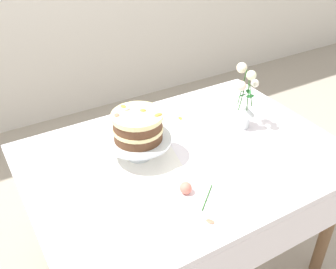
{
  "coord_description": "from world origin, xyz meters",
  "views": [
    {
      "loc": [
        -0.78,
        -1.18,
        1.8
      ],
      "look_at": [
        -0.07,
        0.03,
        0.86
      ],
      "focal_mm": 42.05,
      "sensor_mm": 36.0,
      "label": 1
    }
  ],
  "objects_px": {
    "dining_table": "(187,173)",
    "flower_vase": "(245,102)",
    "layer_cake": "(138,126)",
    "cake_stand": "(138,141)",
    "fallen_rose": "(186,188)"
  },
  "relations": [
    {
      "from": "dining_table",
      "to": "cake_stand",
      "type": "xyz_separation_m",
      "value": [
        -0.18,
        0.12,
        0.17
      ]
    },
    {
      "from": "cake_stand",
      "to": "flower_vase",
      "type": "xyz_separation_m",
      "value": [
        0.55,
        -0.04,
        0.05
      ]
    },
    {
      "from": "cake_stand",
      "to": "flower_vase",
      "type": "distance_m",
      "value": 0.56
    },
    {
      "from": "dining_table",
      "to": "flower_vase",
      "type": "relative_size",
      "value": 4.28
    },
    {
      "from": "layer_cake",
      "to": "flower_vase",
      "type": "xyz_separation_m",
      "value": [
        0.55,
        -0.04,
        -0.02
      ]
    },
    {
      "from": "flower_vase",
      "to": "fallen_rose",
      "type": "distance_m",
      "value": 0.58
    },
    {
      "from": "cake_stand",
      "to": "fallen_rose",
      "type": "distance_m",
      "value": 0.32
    },
    {
      "from": "layer_cake",
      "to": "fallen_rose",
      "type": "height_order",
      "value": "layer_cake"
    },
    {
      "from": "dining_table",
      "to": "cake_stand",
      "type": "bearing_deg",
      "value": 147.64
    },
    {
      "from": "dining_table",
      "to": "layer_cake",
      "type": "distance_m",
      "value": 0.33
    },
    {
      "from": "cake_stand",
      "to": "dining_table",
      "type": "bearing_deg",
      "value": -32.36
    },
    {
      "from": "layer_cake",
      "to": "fallen_rose",
      "type": "xyz_separation_m",
      "value": [
        0.05,
        -0.31,
        -0.14
      ]
    },
    {
      "from": "dining_table",
      "to": "cake_stand",
      "type": "relative_size",
      "value": 4.83
    },
    {
      "from": "dining_table",
      "to": "flower_vase",
      "type": "xyz_separation_m",
      "value": [
        0.37,
        0.08,
        0.23
      ]
    },
    {
      "from": "cake_stand",
      "to": "flower_vase",
      "type": "relative_size",
      "value": 0.89
    }
  ]
}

